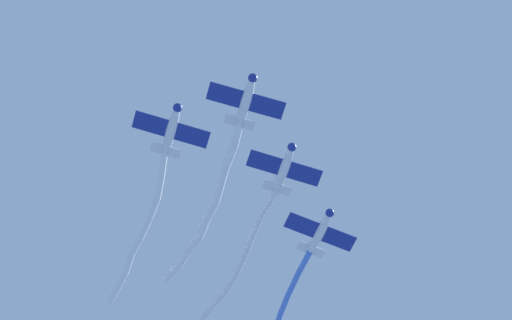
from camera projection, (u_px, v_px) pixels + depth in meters
The scene contains 7 objects.
airplane_lead at pixel (246, 101), 66.18m from camera, with size 5.93×7.66×1.92m.
smoke_trail_lead at pixel (207, 210), 71.35m from camera, with size 17.91×11.25×2.54m.
airplane_left_wing at pixel (284, 168), 68.77m from camera, with size 5.91×7.62×1.92m.
smoke_trail_left_wing at pixel (238, 262), 74.21m from camera, with size 16.91×11.22×3.22m.
airplane_right_wing at pixel (171, 130), 67.58m from camera, with size 5.92×7.63×1.92m.
smoke_trail_right_wing at pixel (140, 234), 72.99m from camera, with size 18.09×10.20×2.80m.
airplane_slot at pixel (320, 232), 71.09m from camera, with size 5.90×7.44×1.92m.
Camera 1 is at (14.71, -0.08, 7.62)m, focal length 48.19 mm.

